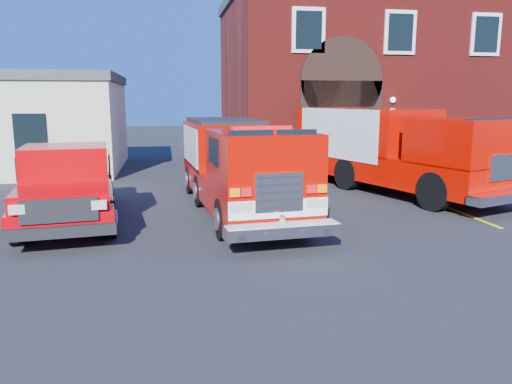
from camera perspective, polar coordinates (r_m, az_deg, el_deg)
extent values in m
plane|color=black|center=(12.10, -1.01, -5.02)|extent=(100.00, 100.00, 0.00)
cube|color=yellow|center=(15.39, 23.01, -2.45)|extent=(0.12, 3.00, 0.01)
cube|color=yellow|center=(17.91, 17.81, -0.36)|extent=(0.12, 3.00, 0.01)
cube|color=yellow|center=(20.56, 13.93, 1.21)|extent=(0.12, 3.00, 0.01)
cube|color=maroon|center=(27.73, 13.15, 11.91)|extent=(15.00, 10.00, 8.00)
cube|color=#3E4043|center=(28.15, 13.54, 20.48)|extent=(15.20, 10.20, 0.50)
cube|color=black|center=(21.80, 9.62, 7.18)|extent=(3.60, 0.12, 4.00)
cylinder|color=black|center=(21.78, 9.79, 12.44)|extent=(3.60, 0.12, 3.60)
cube|color=black|center=(21.45, 6.03, 17.93)|extent=(1.40, 0.10, 1.80)
cube|color=black|center=(22.87, 16.16, 17.13)|extent=(1.40, 0.10, 1.80)
cube|color=black|center=(24.85, 24.80, 16.03)|extent=(1.40, 0.10, 1.80)
cube|color=beige|center=(25.56, -26.60, 6.71)|extent=(10.00, 8.00, 4.00)
cube|color=#3E4043|center=(25.54, -27.01, 11.51)|extent=(10.20, 8.20, 0.40)
cube|color=black|center=(21.15, -24.40, 6.28)|extent=(1.20, 0.10, 1.40)
cylinder|color=black|center=(11.71, -3.69, -3.10)|extent=(0.39, 1.00, 0.98)
cylinder|color=black|center=(12.22, 5.39, -2.54)|extent=(0.39, 1.00, 0.98)
cube|color=#B30800|center=(14.58, -2.05, 0.74)|extent=(2.84, 8.17, 0.80)
cube|color=#B30800|center=(16.44, -3.64, 5.46)|extent=(2.52, 4.08, 1.43)
cube|color=#B30800|center=(11.94, 0.62, 3.72)|extent=(2.44, 3.02, 1.34)
cube|color=black|center=(10.83, 2.18, 4.90)|extent=(1.96, 0.22, 0.84)
cube|color=red|center=(11.87, 0.63, 7.27)|extent=(1.45, 0.41, 0.12)
cube|color=white|center=(10.72, 2.64, -1.93)|extent=(2.23, 0.22, 0.39)
cube|color=silver|center=(10.64, 2.67, -0.06)|extent=(1.07, 0.14, 0.84)
cube|color=silver|center=(10.59, 3.02, -4.43)|extent=(2.53, 0.68, 0.25)
cube|color=#B7B7BF|center=(16.26, -7.54, 5.33)|extent=(0.28, 3.20, 1.16)
cube|color=#B7B7BF|center=(16.69, 0.17, 5.56)|extent=(0.28, 3.20, 1.16)
sphere|color=tan|center=(10.54, 3.03, -3.41)|extent=(0.13, 0.13, 0.12)
sphere|color=tan|center=(10.52, 3.04, -2.95)|extent=(0.11, 0.11, 0.10)
sphere|color=tan|center=(10.51, 2.83, -2.76)|extent=(0.04, 0.04, 0.04)
sphere|color=tan|center=(10.53, 3.22, -2.73)|extent=(0.04, 0.04, 0.04)
ellipsoid|color=red|center=(10.51, 3.04, -2.78)|extent=(0.11, 0.11, 0.06)
cylinder|color=red|center=(10.51, 3.05, -2.87)|extent=(0.13, 0.13, 0.01)
cylinder|color=black|center=(12.47, -25.58, -3.49)|extent=(0.42, 0.93, 0.90)
cylinder|color=black|center=(12.31, -16.49, -3.04)|extent=(0.42, 0.93, 0.90)
cube|color=#B20006|center=(14.34, -20.54, -0.69)|extent=(2.94, 6.37, 0.50)
cube|color=#B20006|center=(12.12, -21.29, -0.57)|extent=(2.24, 1.91, 0.39)
cube|color=#B20006|center=(13.87, -20.87, 2.67)|extent=(2.28, 2.24, 1.12)
cube|color=#B20006|center=(16.03, -20.27, 2.09)|extent=(2.32, 2.57, 0.62)
cube|color=black|center=(11.28, -21.46, -4.30)|extent=(2.29, 0.42, 0.25)
cylinder|color=black|center=(15.54, 19.77, 0.05)|extent=(0.72, 1.22, 1.16)
cylinder|color=black|center=(17.32, 24.88, 0.73)|extent=(0.72, 1.22, 1.16)
cube|color=#B30800|center=(18.33, 15.38, 2.84)|extent=(5.17, 8.82, 0.95)
cube|color=#B30800|center=(19.37, 12.30, 6.98)|extent=(4.17, 5.83, 1.58)
cube|color=#B30800|center=(16.24, 22.82, 5.35)|extent=(3.30, 3.23, 1.37)
cube|color=#B7B7BF|center=(18.54, 9.17, 6.61)|extent=(1.45, 4.21, 1.79)
cube|color=#B7B7BF|center=(20.27, 15.15, 6.71)|extent=(1.45, 4.21, 1.79)
cube|color=silver|center=(15.52, 26.83, -0.48)|extent=(2.85, 1.35, 0.26)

